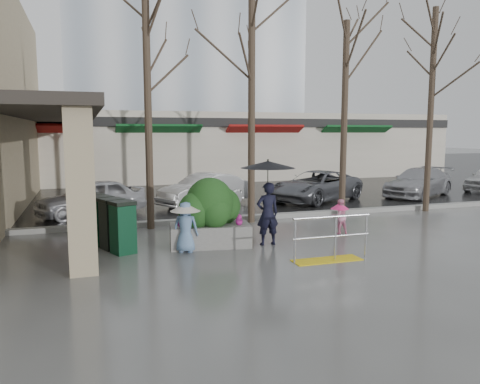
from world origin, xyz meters
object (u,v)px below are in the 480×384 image
news_boxes (107,222)px  car_c (316,186)px  tree_mideast (346,72)px  child_pink (340,214)px  planter (210,213)px  handrail (330,244)px  woman (268,190)px  tree_west (147,54)px  tree_east (433,60)px  car_b (205,190)px  car_d (419,182)px  child_blue (186,222)px  car_a (91,198)px  tree_midwest (252,55)px

news_boxes → car_c: same height
tree_mideast → child_pink: size_ratio=6.56×
planter → car_c: 8.71m
planter → car_c: planter is taller
handrail → woman: (-0.79, 1.81, 1.05)m
tree_west → planter: bearing=-66.2°
handrail → tree_mideast: size_ratio=0.29×
tree_east → planter: bearing=-163.5°
tree_west → news_boxes: (-1.34, -1.90, -4.45)m
woman → car_c: 8.10m
car_b → car_d: same height
child_blue → news_boxes: (-1.77, 1.16, -0.11)m
handrail → child_blue: child_blue is taller
child_blue → car_b: bearing=-85.2°
child_pink → car_a: car_a is taller
planter → car_d: size_ratio=0.49×
tree_east → car_d: size_ratio=1.66×
car_d → car_c: bearing=-119.0°
handrail → tree_mideast: bearing=56.8°
tree_mideast → car_d: bearing=29.8°
tree_midwest → planter: tree_midwest is taller
car_a → car_d: bearing=72.7°
planter → car_d: (11.26, 6.01, -0.20)m
tree_mideast → planter: bearing=-153.9°
tree_mideast → car_b: size_ratio=1.70×
car_c → handrail: bearing=-53.2°
tree_midwest → tree_mideast: size_ratio=1.08×
tree_west → woman: 5.38m
handrail → car_a: 9.13m
tree_mideast → news_boxes: 9.11m
tree_west → tree_midwest: (3.20, 0.00, 0.15)m
car_b → planter: bearing=-39.5°
handrail → woman: bearing=113.5°
car_b → car_c: (4.75, -0.21, 0.00)m
tree_east → car_c: tree_east is taller
tree_mideast → car_b: 6.86m
tree_mideast → tree_midwest: bearing=180.0°
tree_midwest → tree_east: bearing=-0.0°
tree_mideast → news_boxes: tree_mideast is taller
child_pink → child_blue: (-4.57, -0.65, 0.17)m
handrail → car_d: bearing=42.1°
tree_mideast → child_blue: bearing=-153.2°
tree_east → tree_midwest: bearing=180.0°
car_b → car_d: bearing=61.4°
woman → child_pink: woman is taller
tree_west → woman: tree_west is taller
car_d → child_pink: bearing=-79.5°
tree_midwest → child_pink: size_ratio=7.06×
tree_midwest → child_pink: 5.56m
tree_mideast → news_boxes: (-7.84, -1.90, -4.23)m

